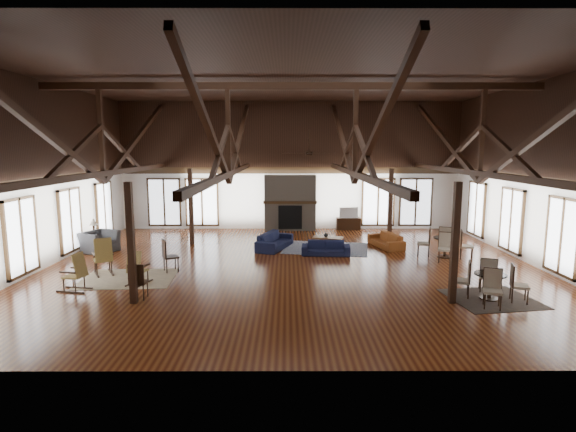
{
  "coord_description": "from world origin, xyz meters",
  "views": [
    {
      "loc": [
        -0.16,
        -14.34,
        3.86
      ],
      "look_at": [
        -0.12,
        1.0,
        1.53
      ],
      "focal_mm": 28.0,
      "sensor_mm": 36.0,
      "label": 1
    }
  ],
  "objects_px": {
    "sofa_navy_front": "(326,248)",
    "cafe_table_near": "(490,281)",
    "coffee_table": "(328,238)",
    "cafe_table_far": "(445,244)",
    "sofa_orange": "(386,240)",
    "tv_console": "(348,224)",
    "sofa_navy_left": "(275,241)",
    "armchair": "(99,242)"
  },
  "relations": [
    {
      "from": "sofa_navy_front",
      "to": "cafe_table_near",
      "type": "xyz_separation_m",
      "value": [
        3.79,
        -4.85,
        0.22
      ]
    },
    {
      "from": "coffee_table",
      "to": "cafe_table_far",
      "type": "relative_size",
      "value": 0.65
    },
    {
      "from": "sofa_orange",
      "to": "tv_console",
      "type": "bearing_deg",
      "value": 179.0
    },
    {
      "from": "sofa_navy_left",
      "to": "coffee_table",
      "type": "xyz_separation_m",
      "value": [
        2.06,
        0.07,
        0.07
      ]
    },
    {
      "from": "armchair",
      "to": "coffee_table",
      "type": "bearing_deg",
      "value": -59.5
    },
    {
      "from": "sofa_navy_left",
      "to": "armchair",
      "type": "height_order",
      "value": "armchair"
    },
    {
      "from": "sofa_navy_left",
      "to": "cafe_table_far",
      "type": "height_order",
      "value": "cafe_table_far"
    },
    {
      "from": "sofa_navy_left",
      "to": "tv_console",
      "type": "bearing_deg",
      "value": -20.04
    },
    {
      "from": "armchair",
      "to": "sofa_orange",
      "type": "bearing_deg",
      "value": -59.41
    },
    {
      "from": "sofa_navy_front",
      "to": "cafe_table_far",
      "type": "bearing_deg",
      "value": -0.17
    },
    {
      "from": "sofa_navy_left",
      "to": "cafe_table_far",
      "type": "xyz_separation_m",
      "value": [
        6.09,
        -1.44,
        0.19
      ]
    },
    {
      "from": "sofa_navy_front",
      "to": "coffee_table",
      "type": "height_order",
      "value": "sofa_navy_front"
    },
    {
      "from": "coffee_table",
      "to": "cafe_table_near",
      "type": "height_order",
      "value": "cafe_table_near"
    },
    {
      "from": "sofa_navy_left",
      "to": "sofa_navy_front",
      "type": "bearing_deg",
      "value": -99.79
    },
    {
      "from": "sofa_orange",
      "to": "tv_console",
      "type": "xyz_separation_m",
      "value": [
        -0.96,
        3.83,
        0.01
      ]
    },
    {
      "from": "sofa_navy_left",
      "to": "sofa_orange",
      "type": "height_order",
      "value": "sofa_navy_left"
    },
    {
      "from": "sofa_orange",
      "to": "coffee_table",
      "type": "distance_m",
      "value": 2.32
    },
    {
      "from": "sofa_navy_front",
      "to": "armchair",
      "type": "height_order",
      "value": "armchair"
    },
    {
      "from": "armchair",
      "to": "tv_console",
      "type": "bearing_deg",
      "value": -38.66
    },
    {
      "from": "armchair",
      "to": "cafe_table_near",
      "type": "height_order",
      "value": "cafe_table_near"
    },
    {
      "from": "armchair",
      "to": "tv_console",
      "type": "distance_m",
      "value": 10.98
    },
    {
      "from": "sofa_orange",
      "to": "armchair",
      "type": "height_order",
      "value": "armchair"
    },
    {
      "from": "cafe_table_far",
      "to": "coffee_table",
      "type": "bearing_deg",
      "value": 159.58
    },
    {
      "from": "cafe_table_near",
      "to": "cafe_table_far",
      "type": "height_order",
      "value": "cafe_table_far"
    },
    {
      "from": "armchair",
      "to": "tv_console",
      "type": "xyz_separation_m",
      "value": [
        9.97,
        4.59,
        -0.1
      ]
    },
    {
      "from": "sofa_navy_front",
      "to": "sofa_navy_left",
      "type": "height_order",
      "value": "sofa_navy_left"
    },
    {
      "from": "cafe_table_near",
      "to": "tv_console",
      "type": "height_order",
      "value": "cafe_table_near"
    },
    {
      "from": "cafe_table_near",
      "to": "cafe_table_far",
      "type": "distance_m",
      "value": 4.51
    },
    {
      "from": "cafe_table_far",
      "to": "sofa_navy_left",
      "type": "bearing_deg",
      "value": 166.73
    },
    {
      "from": "sofa_navy_front",
      "to": "sofa_navy_left",
      "type": "xyz_separation_m",
      "value": [
        -1.89,
        1.07,
        0.05
      ]
    },
    {
      "from": "sofa_navy_front",
      "to": "sofa_orange",
      "type": "relative_size",
      "value": 0.94
    },
    {
      "from": "coffee_table",
      "to": "cafe_table_far",
      "type": "xyz_separation_m",
      "value": [
        4.04,
        -1.5,
        0.12
      ]
    },
    {
      "from": "coffee_table",
      "to": "tv_console",
      "type": "bearing_deg",
      "value": 89.3
    },
    {
      "from": "sofa_orange",
      "to": "coffee_table",
      "type": "bearing_deg",
      "value": -100.8
    },
    {
      "from": "cafe_table_near",
      "to": "coffee_table",
      "type": "bearing_deg",
      "value": 121.17
    },
    {
      "from": "coffee_table",
      "to": "cafe_table_near",
      "type": "distance_m",
      "value": 7.0
    },
    {
      "from": "sofa_navy_front",
      "to": "coffee_table",
      "type": "relative_size",
      "value": 1.38
    },
    {
      "from": "sofa_navy_left",
      "to": "sofa_orange",
      "type": "relative_size",
      "value": 1.13
    },
    {
      "from": "coffee_table",
      "to": "cafe_table_near",
      "type": "relative_size",
      "value": 0.68
    },
    {
      "from": "sofa_navy_front",
      "to": "cafe_table_near",
      "type": "height_order",
      "value": "cafe_table_near"
    },
    {
      "from": "sofa_navy_left",
      "to": "tv_console",
      "type": "distance_m",
      "value": 5.3
    },
    {
      "from": "armchair",
      "to": "cafe_table_near",
      "type": "relative_size",
      "value": 0.64
    }
  ]
}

